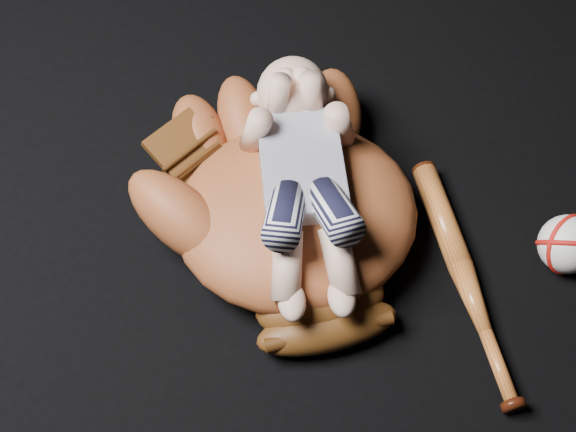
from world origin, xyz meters
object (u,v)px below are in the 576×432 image
(baseball_glove, at_px, (296,207))
(baseball_bat, at_px, (466,280))
(baseball, at_px, (568,244))
(newborn_baby, at_px, (305,181))

(baseball_glove, relative_size, baseball_bat, 1.25)
(baseball_bat, height_order, baseball, baseball)
(baseball_glove, xyz_separation_m, baseball, (0.39, 0.01, -0.03))
(newborn_baby, xyz_separation_m, baseball_bat, (0.24, -0.05, -0.12))
(newborn_baby, distance_m, baseball_bat, 0.27)
(baseball, bearing_deg, newborn_baby, -178.14)
(baseball_glove, xyz_separation_m, newborn_baby, (0.01, 0.00, 0.06))
(baseball_bat, xyz_separation_m, baseball, (0.14, 0.06, 0.02))
(newborn_baby, height_order, baseball, newborn_baby)
(baseball_glove, height_order, newborn_baby, newborn_baby)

